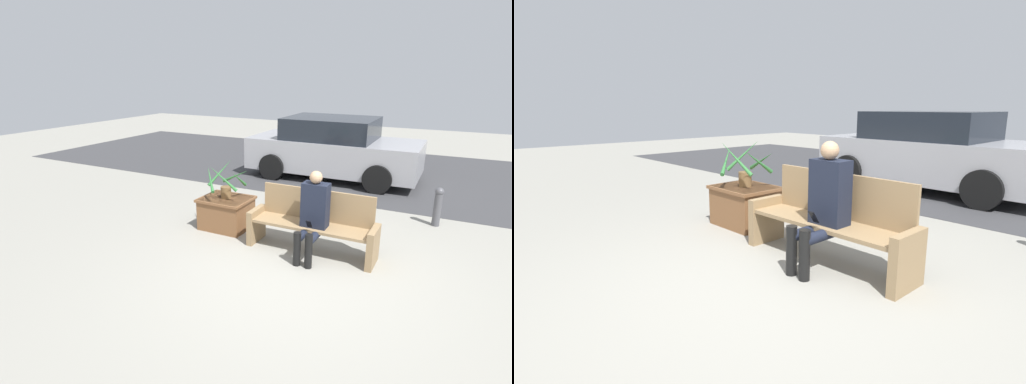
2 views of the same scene
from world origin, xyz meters
TOP-DOWN VIEW (x-y plane):
  - ground_plane at (0.00, 0.00)m, footprint 30.00×30.00m
  - road_surface at (0.00, 6.09)m, footprint 20.00×6.00m
  - bench at (-0.05, 0.76)m, footprint 1.87×0.49m
  - person_seated at (0.02, 0.57)m, footprint 0.37×0.60m
  - planter_box at (-1.63, 0.94)m, footprint 0.81×0.68m
  - potted_plant at (-1.63, 0.94)m, footprint 0.69×0.70m
  - parked_car at (-1.06, 5.00)m, footprint 4.02×1.98m
  - bollard_post at (1.50, 2.67)m, footprint 0.14×0.14m

SIDE VIEW (x-z plane):
  - ground_plane at x=0.00m, z-range 0.00..0.00m
  - road_surface at x=0.00m, z-range 0.00..0.01m
  - planter_box at x=-1.63m, z-range 0.02..0.54m
  - bollard_post at x=1.50m, z-range 0.02..0.70m
  - bench at x=-0.05m, z-range -0.03..0.87m
  - person_seated at x=0.02m, z-range 0.04..1.28m
  - parked_car at x=-1.06m, z-range -0.01..1.45m
  - potted_plant at x=-1.63m, z-range 0.47..1.08m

